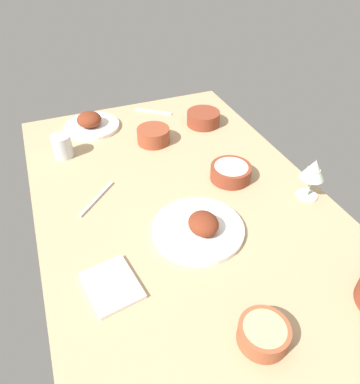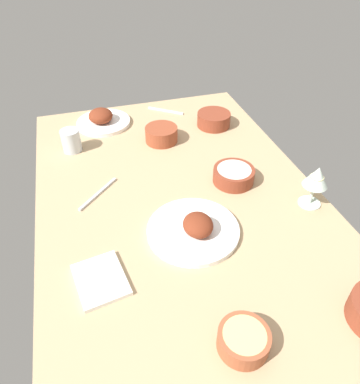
{
  "view_description": "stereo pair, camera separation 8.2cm",
  "coord_description": "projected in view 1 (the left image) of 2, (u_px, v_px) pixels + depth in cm",
  "views": [
    {
      "loc": [
        -83.12,
        33.24,
        80.05
      ],
      "look_at": [
        0.0,
        0.0,
        6.0
      ],
      "focal_mm": 33.89,
      "sensor_mm": 36.0,
      "label": 1
    },
    {
      "loc": [
        -85.81,
        25.51,
        80.05
      ],
      "look_at": [
        0.0,
        0.0,
        6.0
      ],
      "focal_mm": 33.89,
      "sensor_mm": 36.0,
      "label": 2
    }
  ],
  "objects": [
    {
      "name": "plate_center_main",
      "position": [
        200.0,
        227.0,
        1.04
      ],
      "size": [
        26.79,
        26.79,
        6.89
      ],
      "color": "white",
      "rests_on": "dining_table"
    },
    {
      "name": "spoon_loose",
      "position": [
        97.0,
        199.0,
        1.16
      ],
      "size": [
        13.41,
        13.69,
        0.8
      ],
      "primitive_type": "cube",
      "rotation": [
        0.0,
        0.0,
        2.34
      ],
      "color": "silver",
      "rests_on": "dining_table"
    },
    {
      "name": "bowl_soup",
      "position": [
        203.0,
        118.0,
        1.52
      ],
      "size": [
        13.79,
        13.79,
        5.73
      ],
      "color": "brown",
      "rests_on": "dining_table"
    },
    {
      "name": "folded_napkin",
      "position": [
        112.0,
        285.0,
        0.9
      ],
      "size": [
        16.7,
        14.22,
        1.2
      ],
      "primitive_type": "cube",
      "rotation": [
        0.0,
        0.0,
        0.16
      ],
      "color": "white",
      "rests_on": "dining_table"
    },
    {
      "name": "wine_glass",
      "position": [
        313.0,
        171.0,
        1.11
      ],
      "size": [
        7.6,
        7.6,
        14.0
      ],
      "color": "silver",
      "rests_on": "dining_table"
    },
    {
      "name": "water_tumbler",
      "position": [
        62.0,
        146.0,
        1.33
      ],
      "size": [
        7.11,
        7.11,
        8.5
      ],
      "primitive_type": "cylinder",
      "color": "silver",
      "rests_on": "dining_table"
    },
    {
      "name": "dining_table",
      "position": [
        180.0,
        201.0,
        1.19
      ],
      "size": [
        140.0,
        90.0,
        4.0
      ],
      "primitive_type": "cube",
      "color": "tan",
      "rests_on": "ground"
    },
    {
      "name": "bowl_cream",
      "position": [
        231.0,
        172.0,
        1.23
      ],
      "size": [
        13.87,
        13.87,
        5.06
      ],
      "color": "brown",
      "rests_on": "dining_table"
    },
    {
      "name": "bowl_sauce",
      "position": [
        153.0,
        135.0,
        1.41
      ],
      "size": [
        12.69,
        12.69,
        5.96
      ],
      "color": "brown",
      "rests_on": "dining_table"
    },
    {
      "name": "bowl_potatoes",
      "position": [
        264.0,
        333.0,
        0.78
      ],
      "size": [
        11.37,
        11.37,
        4.76
      ],
      "color": "#A35133",
      "rests_on": "dining_table"
    },
    {
      "name": "plate_far_side",
      "position": [
        91.0,
        123.0,
        1.5
      ],
      "size": [
        22.42,
        22.42,
        7.08
      ],
      "color": "white",
      "rests_on": "dining_table"
    },
    {
      "name": "fork_loose",
      "position": [
        153.0,
        112.0,
        1.62
      ],
      "size": [
        10.98,
        14.01,
        0.8
      ],
      "primitive_type": "cube",
      "rotation": [
        0.0,
        0.0,
        0.92
      ],
      "color": "silver",
      "rests_on": "dining_table"
    }
  ]
}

